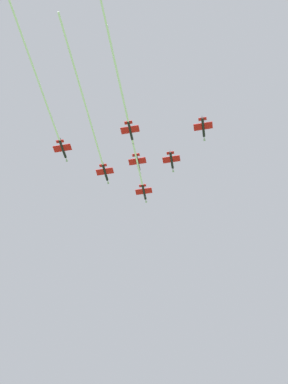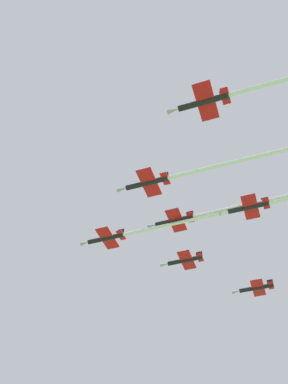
{
  "view_description": "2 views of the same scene",
  "coord_description": "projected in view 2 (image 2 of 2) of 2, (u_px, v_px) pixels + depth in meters",
  "views": [
    {
      "loc": [
        64.92,
        85.24,
        3.14
      ],
      "look_at": [
        -17.43,
        -13.23,
        166.29
      ],
      "focal_mm": 36.23,
      "sensor_mm": 36.0,
      "label": 1
    },
    {
      "loc": [
        67.0,
        -52.77,
        91.23
      ],
      "look_at": [
        -2.91,
        -10.18,
        172.92
      ],
      "focal_mm": 41.93,
      "sensor_mm": 36.0,
      "label": 2
    }
  ],
  "objects": [
    {
      "name": "jet_port_outer",
      "position": [
        264.0,
        201.0,
        109.87
      ],
      "size": [
        57.74,
        48.81,
        2.6
      ],
      "rotation": [
        0.0,
        0.0,
        2.27
      ],
      "color": "black"
    },
    {
      "name": "jet_starboard_inner",
      "position": [
        184.0,
        261.0,
        126.91
      ],
      "size": [
        11.02,
        9.96,
        2.6
      ],
      "rotation": [
        0.0,
        0.0,
        2.27
      ],
      "color": "black"
    },
    {
      "name": "jet_center_rear",
      "position": [
        255.0,
        288.0,
        133.06
      ],
      "size": [
        11.02,
        9.96,
        2.6
      ],
      "rotation": [
        0.0,
        0.0,
        2.27
      ],
      "color": "black"
    },
    {
      "name": "jet_port_inner",
      "position": [
        270.0,
        153.0,
        95.96
      ],
      "size": [
        65.66,
        55.47,
        2.6
      ],
      "rotation": [
        0.0,
        0.0,
        2.27
      ],
      "color": "black"
    },
    {
      "name": "jet_lead",
      "position": [
        201.0,
        218.0,
        112.76
      ],
      "size": [
        62.77,
        53.04,
        2.6
      ],
      "rotation": [
        0.0,
        0.0,
        2.27
      ],
      "color": "black"
    }
  ]
}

